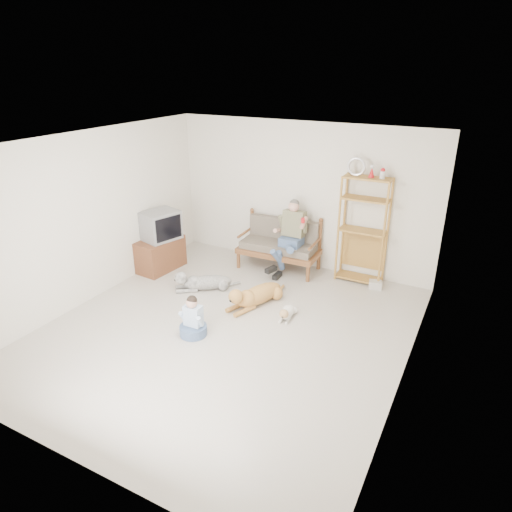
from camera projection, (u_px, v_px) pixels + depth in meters
The scene contains 17 objects.
floor at pixel (227, 330), 6.70m from camera, with size 5.50×5.50×0.00m, color silver.
ceiling at pixel (221, 144), 5.64m from camera, with size 5.50×5.50×0.00m, color silver.
wall_back at pixel (302, 196), 8.41m from camera, with size 5.00×5.00×0.00m, color beige.
wall_front at pixel (58, 349), 3.93m from camera, with size 5.00×5.00×0.00m, color beige.
wall_left at pixel (90, 218), 7.24m from camera, with size 5.50×5.50×0.00m, color beige.
wall_right at pixel (415, 283), 5.10m from camera, with size 5.50×5.50×0.00m, color beige.
loveseat at pixel (280, 243), 8.59m from camera, with size 1.52×0.76×0.95m.
man at pixel (288, 242), 8.25m from camera, with size 0.52×0.75×1.21m.
etagere at pixel (363, 229), 7.87m from camera, with size 0.84×0.37×2.20m.
book_stack at pixel (375, 285), 7.92m from camera, with size 0.22×0.16×0.14m, color silver.
tv_stand at pixel (160, 254), 8.58m from camera, with size 0.58×0.94×0.60m.
crt_tv at pixel (161, 225), 8.38m from camera, with size 0.67×0.76×0.53m.
wall_outlet at pixel (243, 238), 9.35m from camera, with size 0.12×0.02×0.08m, color silver.
golden_retriever at pixel (255, 295), 7.35m from camera, with size 0.61×1.30×0.41m.
shaggy_dog at pixel (202, 282), 7.85m from camera, with size 0.96×0.82×0.36m.
terrier at pixel (287, 313), 6.98m from camera, with size 0.21×0.59×0.22m.
child at pixel (193, 321), 6.51m from camera, with size 0.40×0.40×0.63m.
Camera 1 is at (3.04, -4.88, 3.63)m, focal length 32.00 mm.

